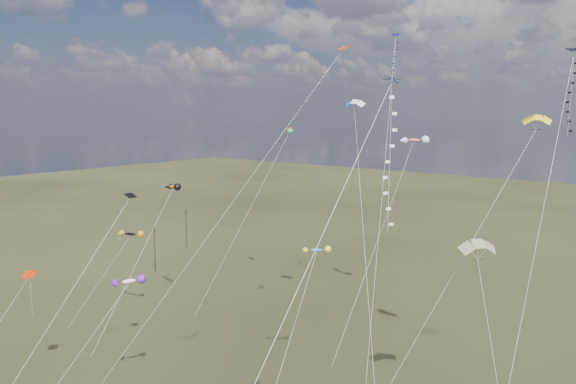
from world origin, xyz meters
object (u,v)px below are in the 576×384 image
Objects in this scene: parafoil_yellow at (536,120)px; novelty_black_orange at (130,234)px; utility_pole_near at (155,249)px; utility_pole_far at (186,228)px; diamond_black_high at (567,110)px.

novelty_black_orange is at bearing -168.59° from parafoil_yellow.
novelty_black_orange reaches higher than utility_pole_near.
novelty_black_orange is (22.67, -28.94, 7.60)m from utility_pole_far.
utility_pole_near is 67.33m from diamond_black_high.
utility_pole_far is 0.25× the size of diamond_black_high.
parafoil_yellow is at bearing 11.41° from novelty_black_orange.
diamond_black_high is 50.68m from novelty_black_orange.
utility_pole_near is 0.66× the size of novelty_black_orange.
diamond_black_high is at bearing -8.30° from utility_pole_near.
diamond_black_high is 4.40m from parafoil_yellow.
novelty_black_orange is (14.67, -14.94, 7.60)m from utility_pole_near.
parafoil_yellow is 48.28m from novelty_black_orange.
parafoil_yellow is at bearing 130.91° from diamond_black_high.
utility_pole_far is 0.29× the size of parafoil_yellow.
utility_pole_near is 16.12m from utility_pole_far.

